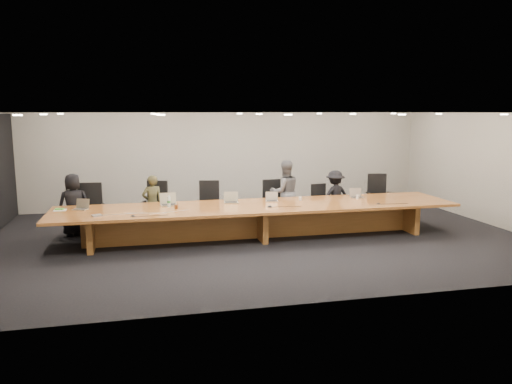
# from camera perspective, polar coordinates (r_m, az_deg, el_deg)

# --- Properties ---
(ground) EXTENTS (12.00, 12.00, 0.00)m
(ground) POSITION_cam_1_polar(r_m,az_deg,el_deg) (11.35, 0.34, -5.22)
(ground) COLOR black
(ground) RESTS_ON ground
(back_wall) EXTENTS (12.00, 0.02, 2.80)m
(back_wall) POSITION_cam_1_polar(r_m,az_deg,el_deg) (14.99, -3.20, 3.71)
(back_wall) COLOR silver
(back_wall) RESTS_ON ground
(conference_table) EXTENTS (9.00, 1.80, 0.75)m
(conference_table) POSITION_cam_1_polar(r_m,az_deg,el_deg) (11.24, 0.35, -2.65)
(conference_table) COLOR brown
(conference_table) RESTS_ON ground
(chair_far_left) EXTENTS (0.67, 0.67, 1.21)m
(chair_far_left) POSITION_cam_1_polar(r_m,az_deg,el_deg) (12.17, -18.49, -1.82)
(chair_far_left) COLOR black
(chair_far_left) RESTS_ON ground
(chair_left) EXTENTS (0.78, 0.78, 1.20)m
(chair_left) POSITION_cam_1_polar(r_m,az_deg,el_deg) (12.16, -11.48, -1.54)
(chair_left) COLOR black
(chair_left) RESTS_ON ground
(chair_mid_left) EXTENTS (0.70, 0.70, 1.18)m
(chair_mid_left) POSITION_cam_1_polar(r_m,az_deg,el_deg) (12.18, -5.40, -1.44)
(chair_mid_left) COLOR black
(chair_mid_left) RESTS_ON ground
(chair_mid_right) EXTENTS (0.63, 0.63, 1.14)m
(chair_mid_right) POSITION_cam_1_polar(r_m,az_deg,el_deg) (12.62, 2.14, -1.12)
(chair_mid_right) COLOR black
(chair_mid_right) RESTS_ON ground
(chair_right) EXTENTS (0.58, 0.58, 1.00)m
(chair_right) POSITION_cam_1_polar(r_m,az_deg,el_deg) (12.95, 7.55, -1.25)
(chair_right) COLOR black
(chair_right) RESTS_ON ground
(chair_far_right) EXTENTS (0.71, 0.71, 1.20)m
(chair_far_right) POSITION_cam_1_polar(r_m,az_deg,el_deg) (13.68, 13.87, -0.45)
(chair_far_right) COLOR black
(chair_far_right) RESTS_ON ground
(person_a) EXTENTS (0.78, 0.59, 1.44)m
(person_a) POSITION_cam_1_polar(r_m,az_deg,el_deg) (12.15, -20.10, -1.36)
(person_a) COLOR black
(person_a) RESTS_ON ground
(person_b) EXTENTS (0.55, 0.43, 1.35)m
(person_b) POSITION_cam_1_polar(r_m,az_deg,el_deg) (12.05, -11.76, -1.28)
(person_b) COLOR #3B3920
(person_b) RESTS_ON ground
(person_c) EXTENTS (0.82, 0.66, 1.62)m
(person_c) POSITION_cam_1_polar(r_m,az_deg,el_deg) (12.60, 3.33, -0.04)
(person_c) COLOR #535355
(person_c) RESTS_ON ground
(person_d) EXTENTS (0.94, 0.64, 1.33)m
(person_d) POSITION_cam_1_polar(r_m,az_deg,el_deg) (13.05, 9.01, -0.46)
(person_d) COLOR black
(person_d) RESTS_ON ground
(laptop_a) EXTENTS (0.36, 0.32, 0.23)m
(laptop_a) POSITION_cam_1_polar(r_m,az_deg,el_deg) (11.29, -19.45, -1.34)
(laptop_a) COLOR #BCAE8F
(laptop_a) RESTS_ON conference_table
(laptop_b) EXTENTS (0.39, 0.30, 0.29)m
(laptop_b) POSITION_cam_1_polar(r_m,az_deg,el_deg) (11.29, -9.93, -0.81)
(laptop_b) COLOR #BFB491
(laptop_b) RESTS_ON conference_table
(laptop_c) EXTENTS (0.35, 0.27, 0.26)m
(laptop_c) POSITION_cam_1_polar(r_m,az_deg,el_deg) (11.45, -2.85, -0.62)
(laptop_c) COLOR #B5AB8A
(laptop_c) RESTS_ON conference_table
(laptop_d) EXTENTS (0.32, 0.26, 0.23)m
(laptop_d) POSITION_cam_1_polar(r_m,az_deg,el_deg) (11.63, 1.84, -0.54)
(laptop_d) COLOR tan
(laptop_d) RESTS_ON conference_table
(laptop_e) EXTENTS (0.31, 0.23, 0.24)m
(laptop_e) POSITION_cam_1_polar(r_m,az_deg,el_deg) (12.37, 11.47, -0.10)
(laptop_e) COLOR tan
(laptop_e) RESTS_ON conference_table
(water_bottle) EXTENTS (0.09, 0.09, 0.23)m
(water_bottle) POSITION_cam_1_polar(r_m,az_deg,el_deg) (11.11, -9.93, -1.11)
(water_bottle) COLOR silver
(water_bottle) RESTS_ON conference_table
(amber_mug) EXTENTS (0.09, 0.09, 0.09)m
(amber_mug) POSITION_cam_1_polar(r_m,az_deg,el_deg) (10.89, -9.11, -1.67)
(amber_mug) COLOR brown
(amber_mug) RESTS_ON conference_table
(paper_cup_near) EXTENTS (0.10, 0.10, 0.09)m
(paper_cup_near) POSITION_cam_1_polar(r_m,az_deg,el_deg) (11.78, 5.10, -0.79)
(paper_cup_near) COLOR silver
(paper_cup_near) RESTS_ON conference_table
(paper_cup_far) EXTENTS (0.09, 0.09, 0.10)m
(paper_cup_far) POSITION_cam_1_polar(r_m,az_deg,el_deg) (12.20, 11.52, -0.57)
(paper_cup_far) COLOR silver
(paper_cup_far) RESTS_ON conference_table
(notepad) EXTENTS (0.25, 0.20, 0.02)m
(notepad) POSITION_cam_1_polar(r_m,az_deg,el_deg) (11.36, -21.49, -1.94)
(notepad) COLOR silver
(notepad) RESTS_ON conference_table
(lime_gadget) EXTENTS (0.19, 0.13, 0.03)m
(lime_gadget) POSITION_cam_1_polar(r_m,az_deg,el_deg) (11.38, -21.55, -1.83)
(lime_gadget) COLOR green
(lime_gadget) RESTS_ON notepad
(av_box) EXTENTS (0.23, 0.21, 0.03)m
(av_box) POSITION_cam_1_polar(r_m,az_deg,el_deg) (10.51, -17.74, -2.56)
(av_box) COLOR #BBBBC0
(av_box) RESTS_ON conference_table
(mic_left) EXTENTS (0.13, 0.13, 0.03)m
(mic_left) POSITION_cam_1_polar(r_m,az_deg,el_deg) (10.29, -13.90, -2.64)
(mic_left) COLOR black
(mic_left) RESTS_ON conference_table
(mic_center) EXTENTS (0.14, 0.14, 0.03)m
(mic_center) POSITION_cam_1_polar(r_m,az_deg,el_deg) (10.96, 1.59, -1.64)
(mic_center) COLOR black
(mic_center) RESTS_ON conference_table
(mic_right) EXTENTS (0.14, 0.14, 0.03)m
(mic_right) POSITION_cam_1_polar(r_m,az_deg,el_deg) (11.63, 13.81, -1.29)
(mic_right) COLOR black
(mic_right) RESTS_ON conference_table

